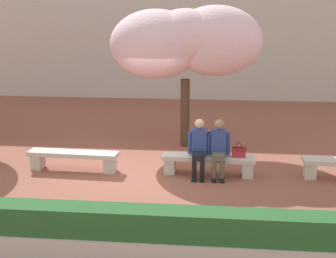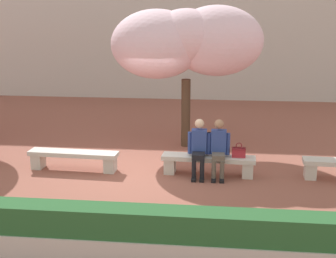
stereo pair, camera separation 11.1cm
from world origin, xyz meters
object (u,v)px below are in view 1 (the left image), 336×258
(person_seated_left, at_px, (199,146))
(person_seated_right, at_px, (219,146))
(stone_bench_center, at_px, (208,162))
(handbag, at_px, (239,151))
(cherry_tree_main, at_px, (184,42))
(stone_bench_near_west, at_px, (73,157))

(person_seated_left, relative_size, person_seated_right, 1.00)
(stone_bench_center, bearing_deg, handbag, -1.44)
(person_seated_left, distance_m, cherry_tree_main, 3.28)
(person_seated_right, relative_size, handbag, 3.81)
(stone_bench_near_west, xyz_separation_m, person_seated_right, (3.36, -0.05, 0.39))
(stone_bench_near_west, xyz_separation_m, stone_bench_center, (3.14, 0.00, 0.00))
(stone_bench_center, relative_size, person_seated_right, 1.64)
(stone_bench_center, distance_m, person_seated_left, 0.45)
(stone_bench_near_west, bearing_deg, person_seated_right, -0.91)
(person_seated_left, xyz_separation_m, cherry_tree_main, (-0.52, 2.43, 2.14))
(person_seated_left, bearing_deg, cherry_tree_main, 102.06)
(person_seated_right, xyz_separation_m, cherry_tree_main, (-0.96, 2.43, 2.14))
(person_seated_right, height_order, cherry_tree_main, cherry_tree_main)
(person_seated_left, bearing_deg, person_seated_right, -0.00)
(handbag, bearing_deg, person_seated_right, -175.32)
(stone_bench_near_west, distance_m, cherry_tree_main, 4.22)
(person_seated_right, bearing_deg, person_seated_left, 180.00)
(handbag, bearing_deg, stone_bench_center, 178.56)
(person_seated_left, distance_m, person_seated_right, 0.44)
(person_seated_right, bearing_deg, stone_bench_near_west, 179.09)
(stone_bench_center, height_order, person_seated_right, person_seated_right)
(person_seated_right, xyz_separation_m, handbag, (0.45, 0.04, -0.12))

